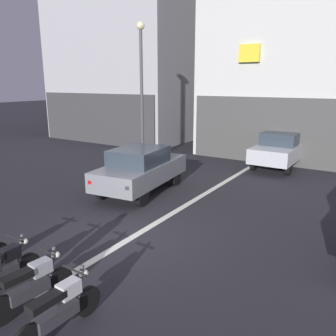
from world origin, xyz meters
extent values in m
plane|color=#232328|center=(0.00, 0.00, 0.00)|extent=(120.00, 120.00, 0.00)
cube|color=silver|center=(0.00, 6.00, 0.00)|extent=(0.20, 18.00, 0.01)
cube|color=#9E9EA3|center=(-10.69, 14.79, 8.82)|extent=(9.62, 9.80, 17.65)
cube|color=#373739|center=(-10.69, 9.84, 1.60)|extent=(9.24, 0.10, 3.20)
cube|color=silver|center=(1.75, 14.79, 7.44)|extent=(10.92, 9.27, 14.87)
cube|color=#454543|center=(1.75, 10.11, 1.60)|extent=(10.49, 0.10, 3.20)
cube|color=yellow|center=(-0.73, 10.04, 5.22)|extent=(1.01, 0.16, 0.82)
cylinder|color=black|center=(-3.00, 4.40, 0.32)|extent=(0.25, 0.66, 0.64)
cylinder|color=black|center=(-1.46, 4.58, 0.32)|extent=(0.25, 0.66, 0.64)
cylinder|color=black|center=(-2.70, 1.82, 0.32)|extent=(0.25, 0.66, 0.64)
cylinder|color=black|center=(-1.16, 1.99, 0.32)|extent=(0.25, 0.66, 0.64)
cube|color=slate|center=(-2.08, 3.20, 0.75)|extent=(2.22, 4.28, 0.66)
cube|color=#2D3842|center=(-2.06, 3.05, 1.36)|extent=(1.77, 2.13, 0.56)
cube|color=red|center=(-2.55, 1.11, 0.80)|extent=(0.15, 0.08, 0.12)
cube|color=red|center=(-1.15, 1.27, 0.80)|extent=(0.15, 0.08, 0.12)
cylinder|color=black|center=(1.88, 8.45, 0.32)|extent=(0.19, 0.64, 0.64)
cylinder|color=black|center=(0.33, 8.47, 0.32)|extent=(0.19, 0.64, 0.64)
cylinder|color=black|center=(1.92, 11.05, 0.32)|extent=(0.19, 0.64, 0.64)
cylinder|color=black|center=(0.37, 11.07, 0.32)|extent=(0.19, 0.64, 0.64)
cube|color=#B7BABF|center=(1.12, 9.76, 0.75)|extent=(1.82, 4.12, 0.66)
cube|color=#2D3842|center=(1.12, 9.91, 1.36)|extent=(1.58, 1.99, 0.56)
cube|color=red|center=(1.86, 11.77, 0.80)|extent=(0.14, 0.06, 0.12)
cube|color=red|center=(0.45, 11.79, 0.80)|extent=(0.14, 0.06, 0.12)
cylinder|color=#47474C|center=(-4.33, 6.31, 3.04)|extent=(0.14, 0.14, 6.07)
sphere|color=beige|center=(-4.33, 6.31, 6.25)|extent=(0.36, 0.36, 0.36)
cylinder|color=black|center=(-0.63, -2.59, 0.26)|extent=(0.08, 0.52, 0.52)
cube|color=black|center=(-0.64, -2.95, 0.70)|extent=(0.23, 0.36, 0.24)
cylinder|color=#4C4C51|center=(-0.64, -2.73, 0.63)|extent=(0.07, 0.24, 0.70)
cylinder|color=black|center=(-0.64, -2.82, 0.95)|extent=(0.55, 0.04, 0.04)
sphere|color=silver|center=(-0.63, -2.61, 0.80)|extent=(0.12, 0.12, 0.12)
cylinder|color=black|center=(0.34, -2.61, 0.26)|extent=(0.12, 0.52, 0.52)
cylinder|color=black|center=(0.24, -3.76, 0.26)|extent=(0.12, 0.52, 0.52)
cube|color=#38383D|center=(0.28, -3.23, 0.37)|extent=(0.27, 0.75, 0.22)
cube|color=black|center=(0.27, -3.39, 0.72)|extent=(0.27, 0.62, 0.12)
cube|color=#B2B5BA|center=(0.31, -2.98, 0.70)|extent=(0.25, 0.38, 0.24)
cylinder|color=#4C4C51|center=(0.33, -2.76, 0.63)|extent=(0.09, 0.24, 0.70)
cylinder|color=black|center=(0.32, -2.84, 0.95)|extent=(0.55, 0.09, 0.04)
sphere|color=silver|center=(0.34, -2.63, 0.80)|extent=(0.12, 0.12, 0.12)
cylinder|color=black|center=(1.24, -2.79, 0.26)|extent=(0.09, 0.52, 0.52)
cube|color=#38383D|center=(1.22, -3.41, 0.37)|extent=(0.23, 0.74, 0.22)
cube|color=black|center=(1.21, -3.57, 0.72)|extent=(0.24, 0.61, 0.12)
cube|color=silver|center=(1.23, -3.15, 0.70)|extent=(0.23, 0.37, 0.24)
cylinder|color=#4C4C51|center=(1.24, -2.93, 0.63)|extent=(0.08, 0.24, 0.70)
cylinder|color=black|center=(1.23, -3.01, 0.95)|extent=(0.55, 0.06, 0.04)
sphere|color=silver|center=(1.24, -2.81, 0.80)|extent=(0.12, 0.12, 0.12)
camera|label=1|loc=(5.14, -6.36, 3.89)|focal=36.59mm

